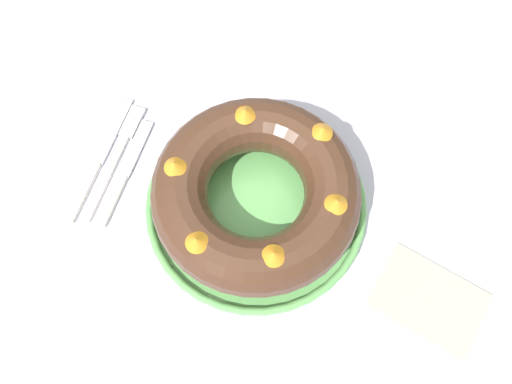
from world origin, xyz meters
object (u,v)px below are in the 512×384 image
object	(u,v)px
bundt_cake	(256,192)
napkin	(430,300)
serving_dish	(256,205)
fork	(118,153)
serving_knife	(95,165)
cake_knife	(122,179)

from	to	relation	value
bundt_cake	napkin	bearing A→B (deg)	-12.09
serving_dish	napkin	size ratio (longest dim) A/B	2.22
bundt_cake	fork	size ratio (longest dim) A/B	1.44
fork	serving_knife	xyz separation A→B (m)	(-0.02, -0.03, 0.00)
bundt_cake	serving_knife	xyz separation A→B (m)	(-0.26, -0.01, -0.06)
napkin	serving_dish	bearing A→B (deg)	167.91
fork	napkin	xyz separation A→B (m)	(0.52, -0.08, -0.00)
serving_dish	cake_knife	xyz separation A→B (m)	(-0.21, -0.02, -0.01)
bundt_cake	cake_knife	distance (m)	0.22
serving_knife	cake_knife	world-z (taller)	same
napkin	cake_knife	bearing A→B (deg)	175.44
bundt_cake	cake_knife	xyz separation A→B (m)	(-0.21, -0.02, -0.06)
serving_dish	fork	bearing A→B (deg)	175.33
serving_knife	napkin	size ratio (longest dim) A/B	1.51
serving_knife	cake_knife	xyz separation A→B (m)	(0.05, -0.01, 0.00)
serving_knife	napkin	distance (m)	0.54
fork	serving_dish	bearing A→B (deg)	-6.53
bundt_cake	serving_knife	world-z (taller)	bundt_cake
serving_dish	cake_knife	size ratio (longest dim) A/B	1.77
fork	cake_knife	distance (m)	0.05
fork	napkin	size ratio (longest dim) A/B	1.39
fork	napkin	distance (m)	0.52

